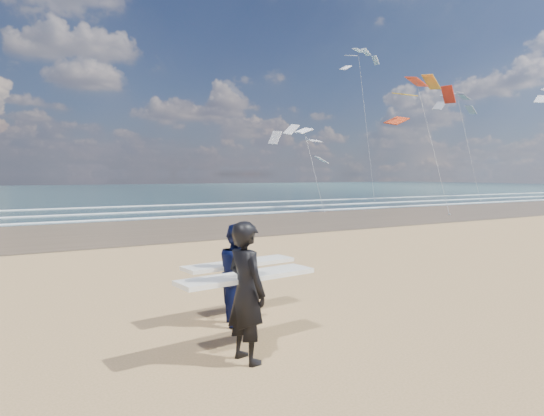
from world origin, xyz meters
TOP-DOWN VIEW (x-y plane):
  - wet_sand_strip at (20.00, 18.00)m, footprint 220.00×12.00m
  - ocean at (20.00, 72.00)m, footprint 220.00×100.00m
  - foam_breakers at (20.00, 28.10)m, footprint 220.00×11.70m
  - surfer_near at (-0.24, 0.19)m, footprint 2.24×1.12m
  - surfer_far at (0.46, 1.85)m, footprint 2.24×1.23m
  - kite_0 at (23.14, 18.02)m, footprint 6.82×4.85m
  - kite_1 at (17.68, 24.20)m, footprint 5.40×4.69m
  - kite_2 at (38.88, 27.11)m, footprint 5.86×4.75m
  - kite_5 at (30.74, 33.12)m, footprint 5.15×4.67m

SIDE VIEW (x-z plane):
  - wet_sand_strip at x=20.00m, z-range 0.00..0.01m
  - ocean at x=20.00m, z-range 0.00..0.02m
  - foam_breakers at x=20.00m, z-range 0.02..0.08m
  - surfer_far at x=0.46m, z-range 0.01..1.80m
  - surfer_near at x=-0.24m, z-range 0.01..2.02m
  - kite_1 at x=17.68m, z-range 0.32..7.44m
  - kite_0 at x=23.14m, z-range 0.94..11.57m
  - kite_2 at x=38.88m, z-range 0.64..13.06m
  - kite_5 at x=30.74m, z-range 0.42..17.29m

